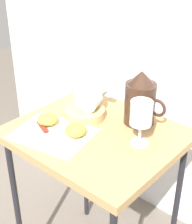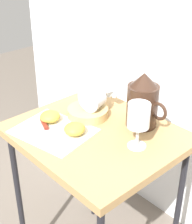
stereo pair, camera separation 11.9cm
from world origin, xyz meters
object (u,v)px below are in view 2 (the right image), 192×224
Objects in this scene: apple_half_right at (75,129)px; wine_glass_tipped_near at (93,96)px; basket_tray at (88,112)px; wine_glass_tipped_far at (95,100)px; wine_glass_upright at (139,118)px; apple_half_left at (50,117)px; knife at (47,130)px; pitcher at (143,105)px; table at (96,148)px.

wine_glass_tipped_near is at bearing 115.97° from apple_half_right.
basket_tray is 1.03× the size of wine_glass_tipped_far.
wine_glass_tipped_near is (-0.27, 0.04, -0.04)m from wine_glass_upright.
wine_glass_tipped_far reaches higher than apple_half_right.
knife is at bearing -45.97° from apple_half_left.
wine_glass_tipped_far is (-0.25, 0.04, -0.04)m from wine_glass_upright.
wine_glass_tipped_near is (-0.19, -0.08, -0.01)m from pitcher.
knife is (-0.01, -0.21, -0.07)m from wine_glass_tipped_near.
wine_glass_tipped_near is at bearing -157.82° from pitcher.
wine_glass_upright is at bearing -9.16° from wine_glass_tipped_near.
pitcher reaches higher than apple_half_left.
apple_half_right is at bearing -116.13° from pitcher.
pitcher is 2.74× the size of apple_half_left.
basket_tray is at bearing 153.81° from table.
wine_glass_upright is 0.36m from apple_half_left.
table is at bearing 65.47° from apple_half_right.
pitcher is 0.19m from wine_glass_tipped_far.
wine_glass_tipped_far is (0.01, 0.02, 0.05)m from basket_tray.
wine_glass_upright is at bearing 31.18° from knife.
wine_glass_upright is 0.34m from knife.
basket_tray is 0.98× the size of wine_glass_upright.
apple_half_left is at bearing -159.71° from wine_glass_upright.
table is at bearing -40.24° from wine_glass_tipped_far.
wine_glass_tipped_far reaches higher than table.
basket_tray is 2.09× the size of apple_half_right.
pitcher is at bearing 30.22° from basket_tray.
table is 0.19m from knife.
wine_glass_tipped_near is at bearing 70.92° from apple_half_left.
basket_tray reaches higher than table.
apple_half_left is 0.13m from apple_half_right.
wine_glass_tipped_near reaches higher than apple_half_left.
basket_tray is 0.22m from pitcher.
table is 4.66× the size of basket_tray.
pitcher reaches higher than wine_glass_tipped_far.
apple_half_right is (-0.20, -0.11, -0.09)m from wine_glass_upright.
apple_half_left is at bearing -109.08° from wine_glass_tipped_near.
knife is at bearing -144.28° from apple_half_right.
basket_tray is at bearing 85.50° from knife.
knife is (-0.12, -0.13, 0.08)m from table.
pitcher is 1.35× the size of wine_glass_tipped_far.
apple_half_left is (-0.24, -0.24, -0.06)m from pitcher.
wine_glass_upright is (0.27, -0.01, 0.09)m from basket_tray.
table is at bearing 48.55° from knife.
basket_tray is at bearing 65.48° from apple_half_left.
wine_glass_tipped_far is 0.22m from knife.
wine_glass_tipped_far is 0.18m from apple_half_left.
apple_half_left is (-0.08, -0.16, -0.05)m from wine_glass_tipped_far.
pitcher reaches higher than table.
table is 3.56× the size of pitcher.
basket_tray is 0.06m from wine_glass_tipped_far.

